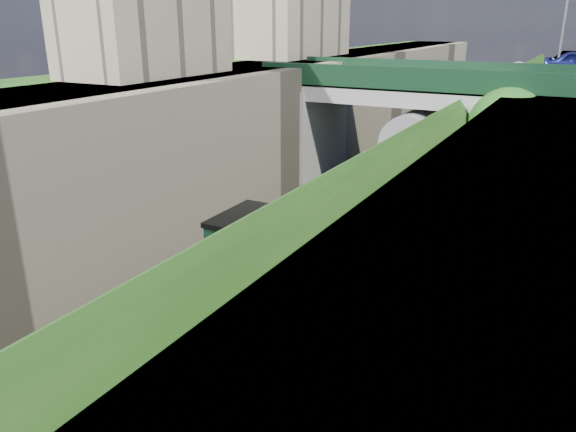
{
  "coord_description": "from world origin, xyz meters",
  "views": [
    {
      "loc": [
        8.98,
        -6.87,
        9.46
      ],
      "look_at": [
        0.0,
        10.01,
        2.77
      ],
      "focal_mm": 35.0,
      "sensor_mm": 36.0,
      "label": 1
    }
  ],
  "objects": [
    {
      "name": "road_bridge",
      "position": [
        0.94,
        24.0,
        4.08
      ],
      "size": [
        16.0,
        6.4,
        7.25
      ],
      "color": "gray",
      "rests_on": "ground"
    },
    {
      "name": "locomotive",
      "position": [
        1.2,
        3.43,
        1.89
      ],
      "size": [
        3.1,
        10.22,
        3.83
      ],
      "color": "black",
      "rests_on": "trackbed"
    },
    {
      "name": "street_plateau_left",
      "position": [
        -9.0,
        20.0,
        3.5
      ],
      "size": [
        6.0,
        90.0,
        7.0
      ],
      "primitive_type": "cube",
      "color": "#262628",
      "rests_on": "ground"
    },
    {
      "name": "embankment_slope",
      "position": [
        4.94,
        19.49,
        2.67
      ],
      "size": [
        4.56,
        90.0,
        6.36
      ],
      "color": "#1E4714",
      "rests_on": "ground"
    },
    {
      "name": "coach_rear",
      "position": [
        1.2,
        61.0,
        2.05
      ],
      "size": [
        2.9,
        18.0,
        3.7
      ],
      "color": "black",
      "rests_on": "trackbed"
    },
    {
      "name": "tree",
      "position": [
        5.91,
        20.87,
        4.65
      ],
      "size": [
        3.6,
        3.8,
        6.6
      ],
      "color": "black",
      "rests_on": "ground"
    },
    {
      "name": "tender",
      "position": [
        1.2,
        10.8,
        1.62
      ],
      "size": [
        2.7,
        6.0,
        3.05
      ],
      "color": "black",
      "rests_on": "trackbed"
    },
    {
      "name": "track_left",
      "position": [
        -2.0,
        20.0,
        0.25
      ],
      "size": [
        2.5,
        90.0,
        0.2
      ],
      "color": "black",
      "rests_on": "trackbed"
    },
    {
      "name": "lamppost",
      "position": [
        7.04,
        30.61,
        9.57
      ],
      "size": [
        0.87,
        0.15,
        6.0
      ],
      "color": "gray",
      "rests_on": "street_plateau_right"
    },
    {
      "name": "building_far",
      "position": [
        -10.5,
        30.0,
        10.0
      ],
      "size": [
        5.0,
        10.0,
        6.0
      ],
      "primitive_type": "cube",
      "color": "gray",
      "rests_on": "street_plateau_left"
    },
    {
      "name": "coach_middle",
      "position": [
        1.2,
        42.2,
        2.05
      ],
      "size": [
        2.9,
        18.0,
        3.7
      ],
      "color": "black",
      "rests_on": "trackbed"
    },
    {
      "name": "coach_front",
      "position": [
        1.2,
        23.4,
        2.05
      ],
      "size": [
        2.9,
        18.0,
        3.7
      ],
      "color": "black",
      "rests_on": "trackbed"
    },
    {
      "name": "building_near",
      "position": [
        -9.5,
        14.0,
        9.0
      ],
      "size": [
        4.0,
        8.0,
        4.0
      ],
      "primitive_type": "cube",
      "color": "gray",
      "rests_on": "street_plateau_left"
    },
    {
      "name": "retaining_wall",
      "position": [
        -5.5,
        20.0,
        3.5
      ],
      "size": [
        1.0,
        90.0,
        7.0
      ],
      "primitive_type": "cube",
      "color": "#756B56",
      "rests_on": "ground"
    },
    {
      "name": "trackbed",
      "position": [
        0.0,
        20.0,
        0.1
      ],
      "size": [
        10.0,
        90.0,
        0.2
      ],
      "primitive_type": "cube",
      "color": "#473F38",
      "rests_on": "ground"
    },
    {
      "name": "track_right",
      "position": [
        1.2,
        20.0,
        0.25
      ],
      "size": [
        2.5,
        90.0,
        0.2
      ],
      "color": "black",
      "rests_on": "trackbed"
    }
  ]
}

